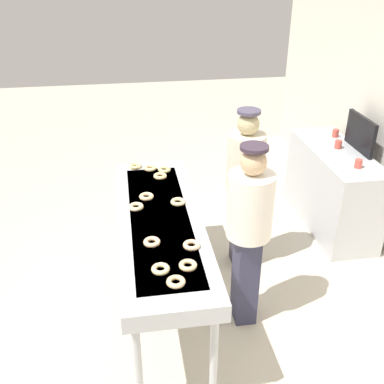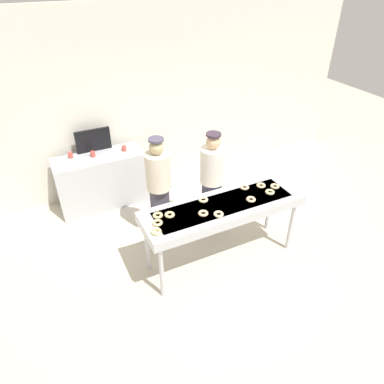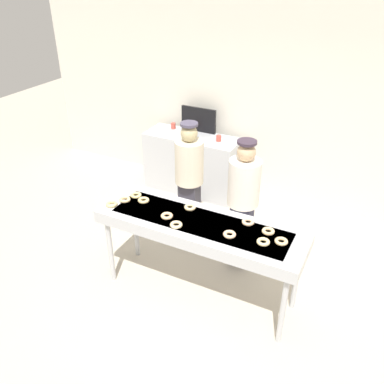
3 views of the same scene
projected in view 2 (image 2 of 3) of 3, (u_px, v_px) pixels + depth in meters
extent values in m
plane|color=beige|center=(220.00, 258.00, 5.08)|extent=(16.00, 16.00, 0.00)
cube|color=silver|center=(152.00, 100.00, 6.09)|extent=(8.00, 0.12, 3.12)
cube|color=#B7BABF|center=(223.00, 208.00, 4.58)|extent=(2.20, 0.67, 0.14)
cube|color=slate|center=(223.00, 206.00, 4.56)|extent=(1.87, 0.47, 0.08)
cylinder|color=#B7BABF|center=(162.00, 272.00, 4.29)|extent=(0.06, 0.06, 0.83)
cylinder|color=#B7BABF|center=(291.00, 226.00, 5.02)|extent=(0.06, 0.06, 0.83)
cylinder|color=#B7BABF|center=(147.00, 246.00, 4.68)|extent=(0.06, 0.06, 0.83)
cylinder|color=#B7BABF|center=(269.00, 207.00, 5.40)|extent=(0.06, 0.06, 0.83)
torus|color=#EAC28A|center=(261.00, 185.00, 4.87)|extent=(0.17, 0.17, 0.04)
torus|color=beige|center=(203.00, 200.00, 4.59)|extent=(0.16, 0.16, 0.04)
torus|color=beige|center=(219.00, 214.00, 4.33)|extent=(0.18, 0.18, 0.04)
torus|color=#F5C393|center=(245.00, 187.00, 4.84)|extent=(0.15, 0.15, 0.04)
torus|color=#F3C193|center=(251.00, 199.00, 4.59)|extent=(0.18, 0.18, 0.04)
torus|color=beige|center=(270.00, 192.00, 4.74)|extent=(0.13, 0.13, 0.04)
torus|color=#EAD284|center=(158.00, 215.00, 4.31)|extent=(0.14, 0.14, 0.04)
torus|color=#EFD385|center=(156.00, 232.00, 4.06)|extent=(0.16, 0.16, 0.04)
torus|color=#E6C28A|center=(275.00, 186.00, 4.86)|extent=(0.16, 0.16, 0.04)
torus|color=#F3C28A|center=(203.00, 213.00, 4.34)|extent=(0.14, 0.14, 0.04)
torus|color=#F6CE8C|center=(157.00, 223.00, 4.19)|extent=(0.14, 0.14, 0.04)
torus|color=#EBCB85|center=(170.00, 215.00, 4.32)|extent=(0.17, 0.17, 0.04)
cube|color=#31314A|center=(211.00, 205.00, 5.43)|extent=(0.24, 0.18, 0.86)
cylinder|color=silver|center=(212.00, 166.00, 5.04)|extent=(0.36, 0.36, 0.54)
sphere|color=tan|center=(213.00, 142.00, 4.83)|extent=(0.20, 0.20, 0.20)
cylinder|color=#352835|center=(214.00, 134.00, 4.76)|extent=(0.21, 0.21, 0.03)
cube|color=#35323E|center=(160.00, 212.00, 5.27)|extent=(0.24, 0.18, 0.87)
cylinder|color=beige|center=(158.00, 171.00, 4.88)|extent=(0.35, 0.35, 0.54)
sphere|color=tan|center=(156.00, 147.00, 4.67)|extent=(0.20, 0.20, 0.20)
cylinder|color=#464054|center=(156.00, 140.00, 4.60)|extent=(0.21, 0.21, 0.03)
cube|color=#B7BABF|center=(102.00, 181.00, 5.95)|extent=(1.48, 0.55, 0.93)
cylinder|color=#CC4C3F|center=(93.00, 154.00, 5.66)|extent=(0.07, 0.07, 0.09)
cylinder|color=#CC4C3F|center=(70.00, 155.00, 5.62)|extent=(0.07, 0.07, 0.09)
cylinder|color=#CC4C3F|center=(124.00, 148.00, 5.83)|extent=(0.07, 0.07, 0.09)
cube|color=black|center=(93.00, 140.00, 5.75)|extent=(0.57, 0.04, 0.38)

